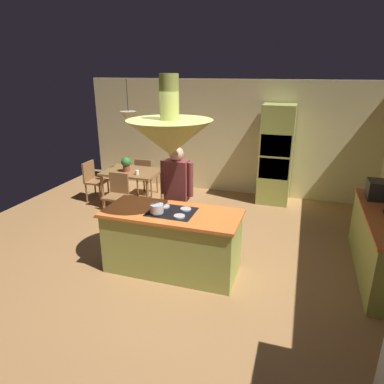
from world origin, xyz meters
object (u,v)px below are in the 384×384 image
(chair_facing_island, at_px, (117,192))
(chair_at_corner, at_px, (93,178))
(kitchen_island, at_px, (172,241))
(microwave_on_counter, at_px, (384,190))
(cup_on_table, at_px, (137,172))
(cooking_pot_on_cooktop, at_px, (157,208))
(person_at_island, at_px, (177,191))
(potted_plant_on_table, at_px, (126,163))
(chair_by_back_wall, at_px, (146,174))
(dining_table, at_px, (132,176))
(oven_tower, at_px, (276,155))

(chair_facing_island, bearing_deg, chair_at_corner, 146.01)
(kitchen_island, relative_size, microwave_on_counter, 4.14)
(cup_on_table, xyz_separation_m, cooking_pot_on_cooktop, (1.31, -2.02, 0.18))
(person_at_island, height_order, cooking_pot_on_cooktop, person_at_island)
(potted_plant_on_table, xyz_separation_m, cooking_pot_on_cooktop, (1.62, -2.16, 0.06))
(chair_at_corner, xyz_separation_m, microwave_on_counter, (5.49, -0.66, 0.54))
(microwave_on_counter, bearing_deg, chair_by_back_wall, 164.02)
(potted_plant_on_table, relative_size, cup_on_table, 3.33)
(cup_on_table, distance_m, cooking_pot_on_cooktop, 2.42)
(dining_table, bearing_deg, potted_plant_on_table, -141.77)
(kitchen_island, height_order, dining_table, kitchen_island)
(chair_facing_island, relative_size, chair_at_corner, 1.00)
(chair_facing_island, xyz_separation_m, microwave_on_counter, (4.54, -0.02, 0.54))
(dining_table, xyz_separation_m, cooking_pot_on_cooktop, (1.54, -2.23, 0.32))
(oven_tower, xyz_separation_m, microwave_on_counter, (1.74, -1.80, 0.00))
(chair_facing_island, bearing_deg, microwave_on_counter, -0.28)
(chair_facing_island, xyz_separation_m, chair_by_back_wall, (0.00, 1.28, 0.00))
(potted_plant_on_table, height_order, cup_on_table, potted_plant_on_table)
(microwave_on_counter, bearing_deg, cup_on_table, 174.01)
(chair_by_back_wall, height_order, chair_at_corner, same)
(chair_by_back_wall, relative_size, cooking_pot_on_cooktop, 4.83)
(chair_by_back_wall, xyz_separation_m, chair_at_corner, (-0.95, -0.64, 0.00))
(chair_by_back_wall, bearing_deg, potted_plant_on_table, 83.27)
(kitchen_island, distance_m, cooking_pot_on_cooktop, 0.57)
(oven_tower, distance_m, potted_plant_on_table, 3.13)
(kitchen_island, distance_m, person_at_island, 0.86)
(kitchen_island, xyz_separation_m, potted_plant_on_table, (-1.78, 2.03, 0.47))
(chair_at_corner, bearing_deg, dining_table, -90.00)
(person_at_island, bearing_deg, chair_facing_island, 153.02)
(person_at_island, height_order, potted_plant_on_table, person_at_island)
(chair_by_back_wall, distance_m, cup_on_table, 0.93)
(oven_tower, xyz_separation_m, chair_at_corner, (-3.75, -1.14, -0.54))
(oven_tower, bearing_deg, microwave_on_counter, -46.04)
(chair_at_corner, height_order, cooking_pot_on_cooktop, cooking_pot_on_cooktop)
(potted_plant_on_table, height_order, microwave_on_counter, microwave_on_counter)
(person_at_island, height_order, microwave_on_counter, person_at_island)
(cup_on_table, bearing_deg, chair_facing_island, -117.91)
(kitchen_island, bearing_deg, cup_on_table, 127.90)
(chair_facing_island, relative_size, potted_plant_on_table, 2.90)
(kitchen_island, xyz_separation_m, person_at_island, (-0.17, 0.68, 0.50))
(kitchen_island, height_order, chair_facing_island, kitchen_island)
(chair_facing_island, bearing_deg, kitchen_island, -40.67)
(kitchen_island, distance_m, chair_by_back_wall, 3.22)
(oven_tower, xyz_separation_m, chair_by_back_wall, (-2.80, -0.50, -0.54))
(chair_at_corner, distance_m, microwave_on_counter, 5.55)
(dining_table, xyz_separation_m, chair_by_back_wall, (0.00, 0.64, -0.16))
(kitchen_island, distance_m, cup_on_table, 2.42)
(person_at_island, relative_size, chair_at_corner, 1.91)
(cup_on_table, xyz_separation_m, microwave_on_counter, (4.31, -0.45, 0.24))
(oven_tower, bearing_deg, chair_facing_island, -147.52)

